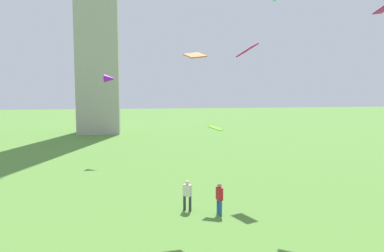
% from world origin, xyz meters
% --- Properties ---
extents(person_1, '(0.50, 0.49, 1.69)m').
position_xyz_m(person_1, '(1.82, 14.78, 0.96)').
color(person_1, '#2D3338').
rests_on(person_1, ground_plane).
extents(person_3, '(0.32, 0.53, 1.73)m').
position_xyz_m(person_3, '(3.40, 13.76, 0.98)').
color(person_3, '#235693').
rests_on(person_3, ground_plane).
extents(kite_flying_0, '(0.93, 0.89, 0.24)m').
position_xyz_m(kite_flying_0, '(3.63, 15.79, 4.45)').
color(kite_flying_0, '#5BBC17').
extents(kite_flying_2, '(1.34, 1.67, 0.90)m').
position_xyz_m(kite_flying_2, '(6.28, 18.53, 9.17)').
color(kite_flying_2, '#D50C68').
extents(kite_flying_3, '(1.22, 1.00, 0.77)m').
position_xyz_m(kite_flying_3, '(-3.04, 30.98, 7.61)').
color(kite_flying_3, '#9318D8').
extents(kite_flying_4, '(1.11, 1.36, 0.45)m').
position_xyz_m(kite_flying_4, '(2.14, 14.17, 8.44)').
color(kite_flying_4, '#C96523').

